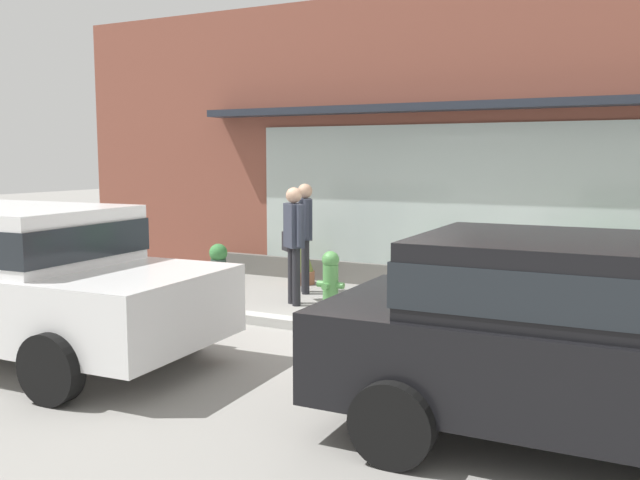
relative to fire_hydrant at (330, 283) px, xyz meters
The scene contains 12 objects.
ground_plane 1.00m from the fire_hydrant, 54.77° to the right, with size 60.00×60.00×0.00m, color gray.
curb_strip 1.13m from the fire_hydrant, 60.94° to the right, with size 14.00×0.24×0.12m, color #B2B2AD.
storefront 3.14m from the fire_hydrant, 77.69° to the left, with size 14.00×0.81×4.75m.
fire_hydrant is the anchor object (origin of this frame).
pedestrian_with_handbag 0.98m from the fire_hydrant, 158.85° to the left, with size 0.56×0.51×1.70m.
pedestrian_passerby 1.60m from the fire_hydrant, 132.00° to the left, with size 0.35×0.45×1.72m.
parked_car_white 3.99m from the fire_hydrant, 121.65° to the right, with size 4.47×2.23×1.61m.
parked_car_black 4.81m from the fire_hydrant, 39.76° to the right, with size 4.20×2.12×1.56m.
potted_plant_window_left 3.75m from the fire_hydrant, 28.62° to the left, with size 0.66×0.66×0.95m.
potted_plant_doorstep 2.27m from the fire_hydrant, 128.69° to the left, with size 0.43×0.43×0.81m.
potted_plant_window_center 3.30m from the fire_hydrant, 153.01° to the left, with size 0.32×0.32×0.62m.
potted_plant_window_right 1.99m from the fire_hydrant, 59.31° to the left, with size 0.50×0.50×1.11m.
Camera 1 is at (3.64, -7.61, 2.15)m, focal length 38.95 mm.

